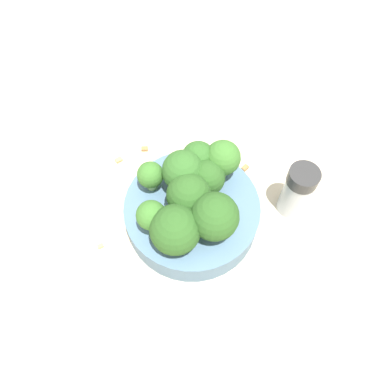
{
  "coord_description": "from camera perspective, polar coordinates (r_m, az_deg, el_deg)",
  "views": [
    {
      "loc": [
        -0.17,
        -0.14,
        0.44
      ],
      "look_at": [
        0.0,
        0.0,
        0.07
      ],
      "focal_mm": 35.0,
      "sensor_mm": 36.0,
      "label": 1
    }
  ],
  "objects": [
    {
      "name": "broccoli_floret_1",
      "position": [
        0.45,
        -1.36,
        3.17
      ],
      "size": [
        0.05,
        0.05,
        0.06
      ],
      "color": "#8EB770",
      "rests_on": "bowl"
    },
    {
      "name": "broccoli_floret_3",
      "position": [
        0.42,
        3.44,
        -3.81
      ],
      "size": [
        0.06,
        0.06,
        0.06
      ],
      "color": "#84AD66",
      "rests_on": "bowl"
    },
    {
      "name": "ground_plane",
      "position": [
        0.5,
        0.0,
        -4.18
      ],
      "size": [
        3.0,
        3.0,
        0.0
      ],
      "primitive_type": "plane",
      "color": "beige"
    },
    {
      "name": "almond_crumb_3",
      "position": [
        0.54,
        8.11,
        3.81
      ],
      "size": [
        0.01,
        0.01,
        0.01
      ],
      "primitive_type": "cube",
      "rotation": [
        0.0,
        0.0,
        3.07
      ],
      "color": "olive",
      "rests_on": "ground_plane"
    },
    {
      "name": "bowl",
      "position": [
        0.48,
        0.0,
        -3.15
      ],
      "size": [
        0.17,
        0.17,
        0.04
      ],
      "primitive_type": "cylinder",
      "color": "slate",
      "rests_on": "ground_plane"
    },
    {
      "name": "almond_crumb_1",
      "position": [
        0.55,
        -11.15,
        4.94
      ],
      "size": [
        0.01,
        0.01,
        0.01
      ],
      "primitive_type": "cube",
      "rotation": [
        0.0,
        0.0,
        2.88
      ],
      "color": "tan",
      "rests_on": "ground_plane"
    },
    {
      "name": "broccoli_floret_6",
      "position": [
        0.46,
        0.95,
        5.12
      ],
      "size": [
        0.04,
        0.04,
        0.05
      ],
      "color": "#7A9E5B",
      "rests_on": "bowl"
    },
    {
      "name": "broccoli_floret_2",
      "position": [
        0.42,
        -2.56,
        -5.8
      ],
      "size": [
        0.06,
        0.06,
        0.06
      ],
      "color": "#84AD66",
      "rests_on": "bowl"
    },
    {
      "name": "broccoli_floret_4",
      "position": [
        0.43,
        -6.22,
        -3.64
      ],
      "size": [
        0.03,
        0.03,
        0.05
      ],
      "color": "#7A9E5B",
      "rests_on": "bowl"
    },
    {
      "name": "broccoli_floret_7",
      "position": [
        0.46,
        -6.34,
        2.51
      ],
      "size": [
        0.03,
        0.03,
        0.04
      ],
      "color": "#8EB770",
      "rests_on": "bowl"
    },
    {
      "name": "almond_crumb_0",
      "position": [
        0.49,
        -13.81,
        -7.93
      ],
      "size": [
        0.01,
        0.01,
        0.01
      ],
      "primitive_type": "cube",
      "rotation": [
        0.0,
        0.0,
        5.87
      ],
      "color": "tan",
      "rests_on": "ground_plane"
    },
    {
      "name": "broccoli_floret_0",
      "position": [
        0.43,
        -0.39,
        -0.58
      ],
      "size": [
        0.05,
        0.05,
        0.06
      ],
      "color": "#7A9E5B",
      "rests_on": "bowl"
    },
    {
      "name": "broccoli_floret_8",
      "position": [
        0.46,
        4.42,
        5.29
      ],
      "size": [
        0.04,
        0.04,
        0.06
      ],
      "color": "#7A9E5B",
      "rests_on": "bowl"
    },
    {
      "name": "pepper_shaker",
      "position": [
        0.49,
        15.71,
        0.15
      ],
      "size": [
        0.04,
        0.04,
        0.08
      ],
      "color": "#B2B7BC",
      "rests_on": "ground_plane"
    },
    {
      "name": "almond_crumb_2",
      "position": [
        0.56,
        -7.25,
        6.67
      ],
      "size": [
        0.01,
        0.01,
        0.01
      ],
      "primitive_type": "cube",
      "rotation": [
        0.0,
        0.0,
        2.33
      ],
      "color": "olive",
      "rests_on": "ground_plane"
    },
    {
      "name": "broccoli_floret_5",
      "position": [
        0.45,
        2.2,
        2.14
      ],
      "size": [
        0.05,
        0.05,
        0.05
      ],
      "color": "#7A9E5B",
      "rests_on": "bowl"
    }
  ]
}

